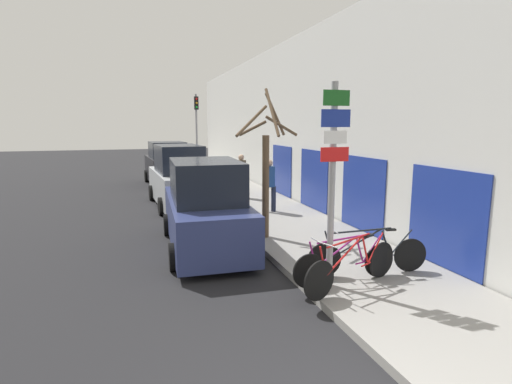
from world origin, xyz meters
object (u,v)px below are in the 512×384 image
(signpost, at_px, (332,178))
(pedestrian_near, at_px, (269,182))
(parked_car_2, at_px, (167,165))
(bicycle_0, at_px, (353,266))
(traffic_light, at_px, (197,127))
(bicycle_1, at_px, (345,263))
(street_tree, at_px, (266,170))
(parked_car_1, at_px, (179,179))
(parked_car_0, at_px, (206,209))
(bicycle_2, at_px, (368,255))
(pedestrian_far, at_px, (241,173))

(signpost, height_order, pedestrian_near, signpost)
(signpost, distance_m, parked_car_2, 15.16)
(bicycle_0, distance_m, traffic_light, 14.47)
(bicycle_1, distance_m, street_tree, 3.72)
(bicycle_0, bearing_deg, street_tree, -13.30)
(signpost, bearing_deg, parked_car_1, 100.41)
(parked_car_0, xyz_separation_m, street_tree, (1.62, 0.01, 0.95))
(parked_car_0, bearing_deg, signpost, -61.44)
(bicycle_0, height_order, bicycle_1, bicycle_0)
(bicycle_0, height_order, parked_car_0, parked_car_0)
(parked_car_1, xyz_separation_m, traffic_light, (1.55, 4.88, 1.97))
(parked_car_2, distance_m, traffic_light, 2.66)
(bicycle_0, bearing_deg, parked_car_0, 9.19)
(bicycle_2, bearing_deg, parked_car_0, 48.82)
(bicycle_0, height_order, street_tree, street_tree)
(signpost, xyz_separation_m, parked_car_2, (-1.56, 15.03, -1.17))
(bicycle_1, bearing_deg, parked_car_2, 3.68)
(bicycle_1, bearing_deg, bicycle_2, -74.03)
(bicycle_1, xyz_separation_m, parked_car_1, (-2.05, 9.08, 0.52))
(signpost, xyz_separation_m, parked_car_0, (-1.68, 3.46, -1.18))
(signpost, bearing_deg, pedestrian_far, 84.54)
(signpost, bearing_deg, traffic_light, 90.53)
(signpost, height_order, bicycle_2, signpost)
(bicycle_1, bearing_deg, street_tree, 3.53)
(street_tree, bearing_deg, pedestrian_far, 80.75)
(bicycle_0, bearing_deg, signpost, 37.53)
(pedestrian_far, bearing_deg, signpost, 100.79)
(bicycle_0, relative_size, parked_car_0, 0.49)
(pedestrian_far, relative_size, traffic_light, 0.40)
(bicycle_2, bearing_deg, traffic_light, 13.13)
(bicycle_1, relative_size, pedestrian_near, 1.23)
(signpost, relative_size, parked_car_2, 0.86)
(signpost, height_order, street_tree, street_tree)
(bicycle_2, distance_m, traffic_light, 14.00)
(parked_car_2, bearing_deg, street_tree, -85.97)
(parked_car_1, relative_size, pedestrian_near, 2.70)
(parked_car_0, bearing_deg, bicycle_1, -56.29)
(bicycle_0, relative_size, bicycle_2, 0.93)
(signpost, relative_size, bicycle_2, 1.48)
(parked_car_1, relative_size, traffic_light, 1.09)
(parked_car_2, distance_m, pedestrian_near, 8.98)
(parked_car_0, height_order, street_tree, street_tree)
(traffic_light, bearing_deg, signpost, -89.47)
(bicycle_0, relative_size, parked_car_2, 0.54)
(parked_car_2, bearing_deg, parked_car_0, -93.94)
(bicycle_1, distance_m, parked_car_0, 4.00)
(bicycle_2, distance_m, parked_car_2, 14.97)
(traffic_light, bearing_deg, street_tree, -89.64)
(bicycle_1, bearing_deg, traffic_light, -1.63)
(signpost, relative_size, parked_car_0, 0.78)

